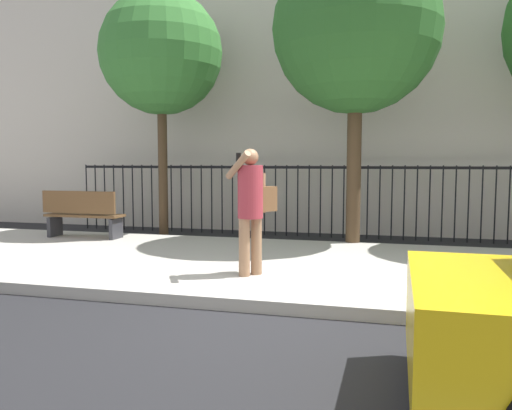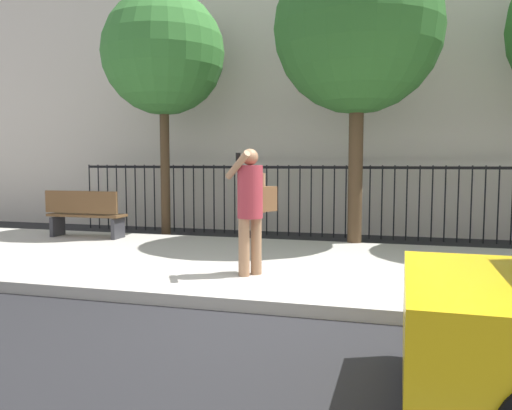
# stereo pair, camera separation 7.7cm
# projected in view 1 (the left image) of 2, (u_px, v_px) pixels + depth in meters

# --- Properties ---
(ground_plane) EXTENTS (60.00, 60.00, 0.00)m
(ground_plane) POSITION_uv_depth(u_px,v_px,m) (261.00, 314.00, 5.62)
(ground_plane) COLOR black
(sidewalk) EXTENTS (28.00, 4.40, 0.15)m
(sidewalk) POSITION_uv_depth(u_px,v_px,m) (296.00, 267.00, 7.73)
(sidewalk) COLOR #B2ADA3
(sidewalk) RESTS_ON ground
(building_facade) EXTENTS (28.00, 4.00, 9.58)m
(building_facade) POSITION_uv_depth(u_px,v_px,m) (340.00, 43.00, 13.40)
(building_facade) COLOR beige
(building_facade) RESTS_ON ground
(iron_fence) EXTENTS (12.03, 0.04, 1.60)m
(iron_fence) POSITION_uv_depth(u_px,v_px,m) (326.00, 191.00, 11.22)
(iron_fence) COLOR black
(iron_fence) RESTS_ON ground
(pedestrian_on_phone) EXTENTS (0.66, 0.71, 1.70)m
(pedestrian_on_phone) POSITION_uv_depth(u_px,v_px,m) (252.00, 202.00, 6.81)
(pedestrian_on_phone) COLOR #936B4C
(pedestrian_on_phone) RESTS_ON sidewalk
(street_bench) EXTENTS (1.60, 0.45, 0.95)m
(street_bench) POSITION_uv_depth(u_px,v_px,m) (82.00, 213.00, 10.15)
(street_bench) COLOR brown
(street_bench) RESTS_ON sidewalk
(street_tree_near) EXTENTS (3.10, 3.10, 5.66)m
(street_tree_near) POSITION_uv_depth(u_px,v_px,m) (356.00, 30.00, 9.35)
(street_tree_near) COLOR #4C3823
(street_tree_near) RESTS_ON ground
(street_tree_mid) EXTENTS (2.62, 2.62, 5.30)m
(street_tree_mid) POSITION_uv_depth(u_px,v_px,m) (161.00, 54.00, 10.84)
(street_tree_mid) COLOR #4C3823
(street_tree_mid) RESTS_ON ground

